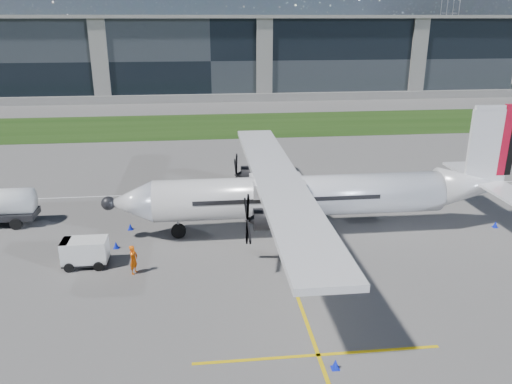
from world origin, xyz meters
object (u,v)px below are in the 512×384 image
at_px(safety_cone_stbdwing, 258,172).
at_px(safety_cone_portwing, 335,364).
at_px(safety_cone_nose_stbd, 130,227).
at_px(safety_cone_nose_port, 116,245).
at_px(turboprop_aircraft, 315,172).
at_px(baggage_tug, 85,253).
at_px(pylon_east, 449,18).
at_px(safety_cone_tail, 495,224).
at_px(ground_crew_person, 133,257).

relative_size(safety_cone_stbdwing, safety_cone_portwing, 1.00).
bearing_deg(safety_cone_stbdwing, safety_cone_portwing, -89.78).
bearing_deg(safety_cone_portwing, safety_cone_nose_stbd, 123.41).
bearing_deg(safety_cone_nose_port, safety_cone_portwing, -49.64).
relative_size(turboprop_aircraft, baggage_tug, 10.32).
height_order(pylon_east, safety_cone_tail, pylon_east).
relative_size(safety_cone_nose_port, safety_cone_nose_stbd, 1.00).
xyz_separation_m(baggage_tug, ground_crew_person, (3.21, -1.40, 0.18)).
relative_size(pylon_east, safety_cone_nose_port, 60.00).
xyz_separation_m(pylon_east, safety_cone_nose_stbd, (-92.79, -139.84, -14.75)).
bearing_deg(safety_cone_nose_port, ground_crew_person, -65.78).
bearing_deg(ground_crew_person, safety_cone_portwing, -111.22).
xyz_separation_m(turboprop_aircraft, ground_crew_person, (-12.57, -5.08, -3.58)).
bearing_deg(safety_cone_nose_port, baggage_tug, -122.34).
bearing_deg(pylon_east, safety_cone_tail, -114.53).
bearing_deg(turboprop_aircraft, safety_cone_stbdwing, 99.41).
height_order(safety_cone_stbdwing, safety_cone_portwing, same).
xyz_separation_m(ground_crew_person, safety_cone_nose_stbd, (-1.12, 6.95, -0.83)).
height_order(ground_crew_person, safety_cone_portwing, ground_crew_person).
distance_m(baggage_tug, safety_cone_nose_port, 2.90).
bearing_deg(safety_cone_stbdwing, pylon_east, 57.25).
bearing_deg(pylon_east, safety_cone_nose_stbd, -123.57).
height_order(pylon_east, baggage_tug, pylon_east).
height_order(pylon_east, safety_cone_nose_port, pylon_east).
height_order(baggage_tug, safety_cone_nose_stbd, baggage_tug).
bearing_deg(pylon_east, baggage_tug, -123.13).
bearing_deg(safety_cone_nose_stbd, pylon_east, 56.43).
distance_m(safety_cone_tail, safety_cone_nose_port, 28.35).
distance_m(pylon_east, safety_cone_stbdwing, 151.50).
height_order(turboprop_aircraft, safety_cone_portwing, turboprop_aircraft).
bearing_deg(pylon_east, turboprop_aircraft, -119.17).
distance_m(safety_cone_stbdwing, safety_cone_nose_port, 20.03).
bearing_deg(baggage_tug, safety_cone_tail, 5.59).
height_order(safety_cone_stbdwing, safety_cone_nose_port, same).
height_order(safety_cone_stbdwing, safety_cone_nose_stbd, same).
bearing_deg(ground_crew_person, safety_cone_stbdwing, -3.00).
distance_m(turboprop_aircraft, ground_crew_person, 14.02).
relative_size(baggage_tug, safety_cone_nose_stbd, 6.02).
height_order(ground_crew_person, safety_cone_nose_port, ground_crew_person).
distance_m(safety_cone_tail, safety_cone_portwing, 21.95).
bearing_deg(pylon_east, safety_cone_nose_port, -123.14).
bearing_deg(safety_cone_nose_stbd, safety_cone_portwing, -56.59).
relative_size(safety_cone_tail, safety_cone_nose_stbd, 1.00).
relative_size(pylon_east, turboprop_aircraft, 0.97).
bearing_deg(safety_cone_nose_port, pylon_east, 56.86).
bearing_deg(safety_cone_stbdwing, safety_cone_nose_stbd, -130.76).
bearing_deg(ground_crew_person, baggage_tug, 90.38).
bearing_deg(turboprop_aircraft, safety_cone_nose_port, -174.83).
distance_m(safety_cone_nose_port, safety_cone_nose_stbd, 3.22).
xyz_separation_m(ground_crew_person, safety_cone_stbdwing, (10.11, 19.97, -0.83)).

